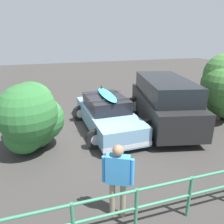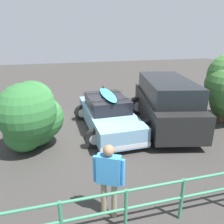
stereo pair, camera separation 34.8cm
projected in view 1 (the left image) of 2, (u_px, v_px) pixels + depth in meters
ground_plane at (92, 133)px, 8.51m from camera, size 44.00×44.00×0.02m
sedan_car at (107, 114)px, 8.63m from camera, size 2.40×4.32×1.61m
suv_car at (164, 102)px, 8.93m from camera, size 3.29×5.02×1.97m
person_bystander at (118, 175)px, 4.33m from camera, size 0.58×0.39×1.67m
railing_fence at (214, 185)px, 4.60m from camera, size 8.39×0.12×0.97m
bush_near_left at (32, 117)px, 7.06m from camera, size 2.01×2.72×2.33m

